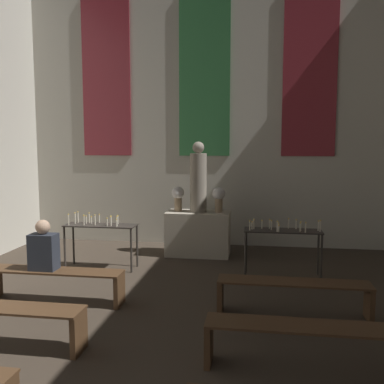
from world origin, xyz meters
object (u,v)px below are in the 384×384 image
(statue, at_px, (198,180))
(pew_third_right, at_px, (304,337))
(pew_back_left, at_px, (55,279))
(pew_back_right, at_px, (293,291))
(altar, at_px, (198,233))
(candle_rack_left, at_px, (100,230))
(flower_vase_right, at_px, (219,197))
(candle_rack_right, at_px, (283,236))
(flower_vase_left, at_px, (178,196))
(person_seated, at_px, (44,248))

(statue, xyz_separation_m, pew_third_right, (1.59, -4.11, -1.15))
(pew_back_left, distance_m, pew_back_right, 3.18)
(altar, distance_m, candle_rack_left, 1.95)
(flower_vase_right, bearing_deg, altar, 180.00)
(candle_rack_left, bearing_deg, candle_rack_right, -0.03)
(candle_rack_right, distance_m, pew_back_left, 3.56)
(candle_rack_right, relative_size, pew_back_left, 0.66)
(flower_vase_left, distance_m, flower_vase_right, 0.79)
(altar, xyz_separation_m, statue, (0.00, 0.00, 1.05))
(pew_third_right, bearing_deg, pew_back_left, 157.49)
(pew_back_left, bearing_deg, altar, 60.42)
(flower_vase_left, height_order, candle_rack_left, flower_vase_left)
(statue, distance_m, pew_third_right, 4.56)
(statue, xyz_separation_m, person_seated, (-1.74, -2.80, -0.73))
(altar, relative_size, candle_rack_right, 0.98)
(pew_back_left, height_order, pew_back_right, same)
(flower_vase_right, xyz_separation_m, candle_rack_right, (1.15, -1.15, -0.48))
(candle_rack_left, xyz_separation_m, person_seated, (-0.18, -1.65, 0.08))
(pew_back_left, bearing_deg, flower_vase_right, 54.66)
(statue, distance_m, candle_rack_left, 2.09)
(pew_back_left, bearing_deg, statue, 60.42)
(candle_rack_right, bearing_deg, flower_vase_right, 134.95)
(flower_vase_right, relative_size, candle_rack_left, 0.39)
(statue, height_order, flower_vase_left, statue)
(pew_back_left, bearing_deg, flower_vase_left, 66.92)
(altar, bearing_deg, candle_rack_right, -36.69)
(pew_back_left, xyz_separation_m, person_seated, (-0.15, 0.00, 0.42))
(statue, distance_m, candle_rack_right, 2.09)
(pew_third_right, height_order, person_seated, person_seated)
(flower_vase_right, xyz_separation_m, pew_third_right, (1.19, -4.11, -0.82))
(flower_vase_left, relative_size, flower_vase_right, 1.00)
(pew_back_left, height_order, person_seated, person_seated)
(altar, xyz_separation_m, candle_rack_right, (1.55, -1.15, 0.24))
(flower_vase_right, bearing_deg, candle_rack_right, -45.05)
(flower_vase_right, distance_m, pew_back_right, 3.15)
(flower_vase_left, bearing_deg, person_seated, -115.59)
(candle_rack_left, height_order, pew_back_right, candle_rack_left)
(candle_rack_right, xyz_separation_m, pew_back_left, (-3.13, -1.65, -0.34))
(altar, relative_size, pew_back_left, 0.65)
(altar, height_order, pew_back_right, altar)
(flower_vase_right, relative_size, person_seated, 0.70)
(flower_vase_right, height_order, candle_rack_left, flower_vase_right)
(statue, xyz_separation_m, candle_rack_left, (-1.55, -1.15, -0.81))
(pew_third_right, xyz_separation_m, pew_back_right, (0.00, 1.32, 0.00))
(altar, distance_m, pew_third_right, 4.41)
(candle_rack_left, bearing_deg, pew_third_right, -43.33)
(flower_vase_left, relative_size, person_seated, 0.70)
(pew_back_right, bearing_deg, person_seated, 180.00)
(flower_vase_left, height_order, pew_third_right, flower_vase_left)
(pew_back_right, bearing_deg, flower_vase_right, 113.08)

